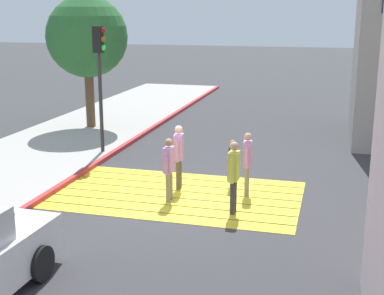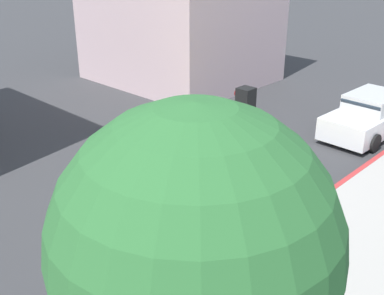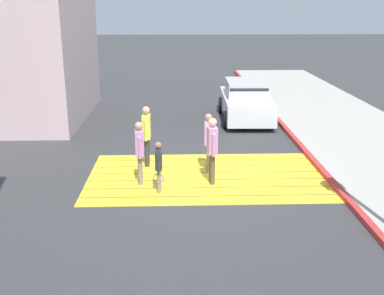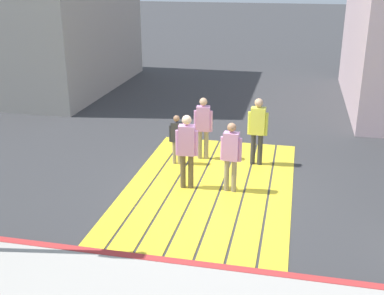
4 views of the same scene
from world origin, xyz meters
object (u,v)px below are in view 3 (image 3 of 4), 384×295
car_parked_near_curb (246,102)px  pedestrian_adult_lead (212,146)px  pedestrian_adult_side (147,132)px  pedestrian_child_with_racket (159,164)px  pedestrian_teen_behind (208,138)px  pedestrian_adult_trailing (140,148)px

car_parked_near_curb → pedestrian_adult_lead: pedestrian_adult_lead is taller
pedestrian_adult_side → pedestrian_child_with_racket: pedestrian_adult_side is taller
pedestrian_adult_side → pedestrian_teen_behind: 1.79m
pedestrian_adult_trailing → pedestrian_child_with_racket: 0.80m
car_parked_near_curb → pedestrian_teen_behind: (1.92, 5.94, 0.22)m
pedestrian_adult_lead → car_parked_near_curb: bearing=-105.2°
pedestrian_child_with_racket → pedestrian_teen_behind: bearing=-130.3°
pedestrian_adult_trailing → pedestrian_child_with_racket: pedestrian_adult_trailing is taller
pedestrian_adult_trailing → pedestrian_adult_side: (-0.10, -1.42, 0.05)m
car_parked_near_curb → pedestrian_teen_behind: bearing=72.1°
pedestrian_adult_lead → pedestrian_adult_side: size_ratio=1.00×
pedestrian_adult_lead → pedestrian_adult_side: bearing=-39.0°
car_parked_near_curb → pedestrian_adult_side: size_ratio=2.46×
pedestrian_adult_trailing → car_parked_near_curb: bearing=-118.4°
car_parked_near_curb → pedestrian_child_with_racket: bearing=66.6°
pedestrian_adult_trailing → pedestrian_adult_side: 1.43m
pedestrian_adult_trailing → pedestrian_adult_side: bearing=-93.9°
car_parked_near_curb → pedestrian_adult_side: bearing=56.4°
pedestrian_adult_lead → pedestrian_adult_trailing: bearing=-0.3°
pedestrian_adult_lead → pedestrian_teen_behind: size_ratio=1.07×
pedestrian_adult_lead → pedestrian_child_with_racket: pedestrian_adult_lead is taller
car_parked_near_curb → pedestrian_adult_trailing: bearing=61.6°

